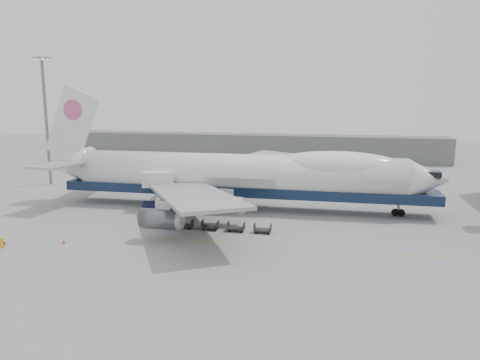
# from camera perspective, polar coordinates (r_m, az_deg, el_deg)

# --- Properties ---
(ground) EXTENTS (260.00, 260.00, 0.00)m
(ground) POSITION_cam_1_polar(r_m,az_deg,el_deg) (65.20, -2.48, -5.93)
(ground) COLOR gray
(ground) RESTS_ON ground
(apron_line) EXTENTS (60.00, 0.15, 0.01)m
(apron_line) POSITION_cam_1_polar(r_m,az_deg,el_deg) (59.67, -3.90, -7.52)
(apron_line) COLOR gold
(apron_line) RESTS_ON ground
(hangar) EXTENTS (110.00, 8.00, 7.00)m
(hangar) POSITION_cam_1_polar(r_m,az_deg,el_deg) (133.88, 0.74, 4.13)
(hangar) COLOR slate
(hangar) RESTS_ON ground
(floodlight_mast) EXTENTS (2.40, 2.40, 25.43)m
(floodlight_mast) POSITION_cam_1_polar(r_m,az_deg,el_deg) (102.36, -22.60, 7.39)
(floodlight_mast) COLOR slate
(floodlight_mast) RESTS_ON ground
(airliner) EXTENTS (67.00, 55.30, 19.98)m
(airliner) POSITION_cam_1_polar(r_m,az_deg,el_deg) (75.18, 0.22, 0.70)
(airliner) COLOR white
(airliner) RESTS_ON ground
(catering_truck) EXTENTS (5.82, 4.61, 6.18)m
(catering_truck) POSITION_cam_1_polar(r_m,az_deg,el_deg) (75.93, -9.85, -1.02)
(catering_truck) COLOR #171C45
(catering_truck) RESTS_ON ground
(traffic_cone) EXTENTS (0.39, 0.39, 0.57)m
(traffic_cone) POSITION_cam_1_polar(r_m,az_deg,el_deg) (62.74, -20.69, -7.03)
(traffic_cone) COLOR #E44F0C
(traffic_cone) RESTS_ON ground
(dolly_0) EXTENTS (2.30, 1.35, 1.30)m
(dolly_0) POSITION_cam_1_polar(r_m,az_deg,el_deg) (66.77, -9.75, -5.20)
(dolly_0) COLOR #2D2D30
(dolly_0) RESTS_ON ground
(dolly_1) EXTENTS (2.30, 1.35, 1.30)m
(dolly_1) POSITION_cam_1_polar(r_m,az_deg,el_deg) (65.55, -6.76, -5.42)
(dolly_1) COLOR #2D2D30
(dolly_1) RESTS_ON ground
(dolly_2) EXTENTS (2.30, 1.35, 1.30)m
(dolly_2) POSITION_cam_1_polar(r_m,az_deg,el_deg) (64.51, -3.67, -5.63)
(dolly_2) COLOR #2D2D30
(dolly_2) RESTS_ON ground
(dolly_3) EXTENTS (2.30, 1.35, 1.30)m
(dolly_3) POSITION_cam_1_polar(r_m,az_deg,el_deg) (63.67, -0.48, -5.83)
(dolly_3) COLOR #2D2D30
(dolly_3) RESTS_ON ground
(dolly_4) EXTENTS (2.30, 1.35, 1.30)m
(dolly_4) POSITION_cam_1_polar(r_m,az_deg,el_deg) (63.02, 2.78, -6.01)
(dolly_4) COLOR #2D2D30
(dolly_4) RESTS_ON ground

